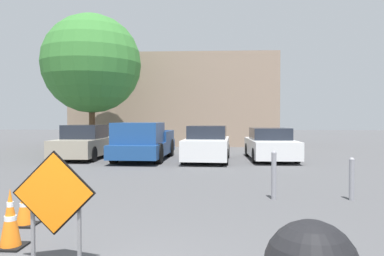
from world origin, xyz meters
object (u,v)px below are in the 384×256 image
traffic_cone_fourth (54,180)px  pickup_truck (143,143)px  traffic_cone_nearest (10,219)px  traffic_cone_second (25,205)px  parked_car_second (207,145)px  traffic_cone_third (43,194)px  road_closed_sign (54,203)px  traffic_cone_fifth (62,176)px  bollard_second (352,178)px  parked_car_third (270,145)px  parked_car_nearest (84,143)px  bollard_nearest (274,174)px

traffic_cone_fourth → pickup_truck: pickup_truck is taller
traffic_cone_nearest → traffic_cone_second: (-0.34, 1.05, -0.06)m
parked_car_second → traffic_cone_third: bearing=73.7°
traffic_cone_nearest → traffic_cone_third: size_ratio=1.38×
traffic_cone_second → pickup_truck: (0.13, 9.86, 0.40)m
traffic_cone_nearest → parked_car_second: (2.55, 10.79, 0.29)m
road_closed_sign → traffic_cone_fifth: bearing=111.4°
traffic_cone_nearest → bollard_second: 6.70m
traffic_cone_fourth → parked_car_third: (6.07, 8.36, 0.25)m
road_closed_sign → traffic_cone_third: (-1.41, 2.74, -0.46)m
traffic_cone_third → traffic_cone_fourth: (-0.22, 1.00, 0.11)m
traffic_cone_nearest → traffic_cone_fifth: size_ratio=1.26×
traffic_cone_nearest → pickup_truck: pickup_truck is taller
bollard_second → traffic_cone_second: bearing=-159.6°
traffic_cone_fifth → pickup_truck: size_ratio=0.13×
traffic_cone_third → parked_car_third: bearing=58.0°
road_closed_sign → pickup_truck: bearing=95.3°
road_closed_sign → traffic_cone_second: (-1.20, 1.60, -0.41)m
traffic_cone_fourth → road_closed_sign: bearing=-66.4°
road_closed_sign → parked_car_third: (4.44, 12.09, -0.10)m
traffic_cone_second → parked_car_nearest: parked_car_nearest is taller
traffic_cone_fourth → traffic_cone_nearest: bearing=-76.3°
traffic_cone_third → pickup_truck: 8.74m
traffic_cone_fifth → parked_car_third: size_ratio=0.14×
traffic_cone_fifth → parked_car_nearest: (-1.89, 7.08, 0.38)m
traffic_cone_nearest → parked_car_third: parked_car_third is taller
road_closed_sign → traffic_cone_fifth: 5.26m
traffic_cone_third → parked_car_nearest: 9.54m
traffic_cone_nearest → parked_car_third: bearing=65.4°
traffic_cone_third → pickup_truck: pickup_truck is taller
traffic_cone_nearest → parked_car_second: bearing=76.7°
parked_car_nearest → parked_car_third: bearing=-178.3°
traffic_cone_fifth → bollard_second: bearing=-8.3°
parked_car_third → bollard_second: (0.51, -8.21, -0.15)m
traffic_cone_second → parked_car_third: bearing=61.8°
parked_car_third → parked_car_nearest: bearing=0.3°
bollard_nearest → parked_car_third: bearing=81.9°
road_closed_sign → traffic_cone_fourth: 4.09m
traffic_cone_nearest → traffic_cone_third: traffic_cone_nearest is taller
road_closed_sign → parked_car_nearest: 12.55m
traffic_cone_third → traffic_cone_fifth: traffic_cone_fifth is taller
traffic_cone_third → parked_car_second: (3.10, 8.60, 0.40)m
parked_car_third → parked_car_second: bearing=14.7°
traffic_cone_second → parked_car_second: (2.89, 9.74, 0.35)m
road_closed_sign → traffic_cone_nearest: 1.07m
traffic_cone_third → parked_car_second: parked_car_second is taller
traffic_cone_fifth → parked_car_nearest: 7.34m
pickup_truck → parked_car_third: bearing=-171.4°
parked_car_second → bollard_second: parked_car_second is taller
parked_car_nearest → traffic_cone_fifth: bearing=105.7°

